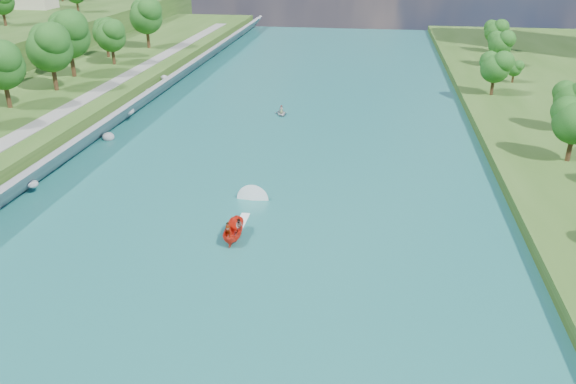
# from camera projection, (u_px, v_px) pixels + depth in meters

# --- Properties ---
(ground) EXTENTS (260.00, 260.00, 0.00)m
(ground) POSITION_uv_depth(u_px,v_px,m) (227.00, 261.00, 50.97)
(ground) COLOR #2D5119
(ground) RESTS_ON ground
(river_water) EXTENTS (55.00, 240.00, 0.10)m
(river_water) POSITION_uv_depth(u_px,v_px,m) (268.00, 175.00, 68.91)
(river_water) COLOR #1B6068
(river_water) RESTS_ON ground
(ridge_west) EXTENTS (60.00, 120.00, 9.00)m
(ridge_west) POSITION_uv_depth(u_px,v_px,m) (10.00, 29.00, 145.85)
(ridge_west) COLOR #2D5119
(ridge_west) RESTS_ON ground
(riprap_bank) EXTENTS (3.94, 236.00, 4.29)m
(riprap_bank) POSITION_uv_depth(u_px,v_px,m) (68.00, 152.00, 71.42)
(riprap_bank) COLOR slate
(riprap_bank) RESTS_ON ground
(riverside_path) EXTENTS (3.00, 200.00, 0.10)m
(riverside_path) POSITION_uv_depth(u_px,v_px,m) (19.00, 135.00, 71.96)
(riverside_path) COLOR gray
(riverside_path) RESTS_ON berm_west
(motorboat) EXTENTS (3.60, 19.02, 1.95)m
(motorboat) POSITION_uv_depth(u_px,v_px,m) (236.00, 226.00, 55.35)
(motorboat) COLOR red
(motorboat) RESTS_ON river_water
(raft) EXTENTS (2.81, 3.40, 1.60)m
(raft) POSITION_uv_depth(u_px,v_px,m) (281.00, 113.00, 91.75)
(raft) COLOR #919399
(raft) RESTS_ON river_water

